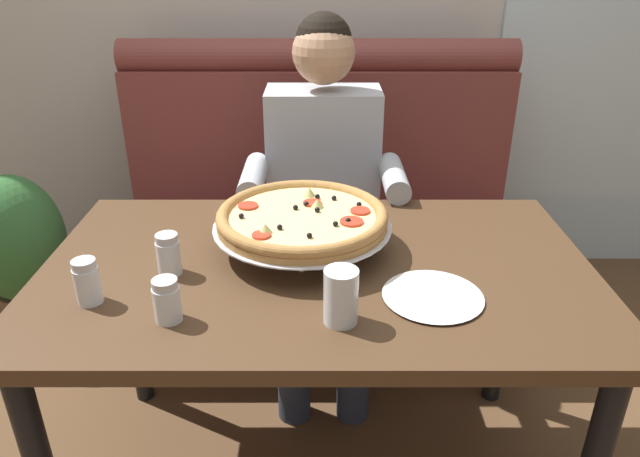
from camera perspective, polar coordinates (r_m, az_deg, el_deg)
booth_bench at (r=2.41m, az=-0.14°, el=-0.24°), size 1.61×0.78×1.13m
dining_table at (r=1.52m, az=-0.24°, el=-6.32°), size 1.38×0.82×0.74m
diner_main at (r=2.04m, az=0.37°, el=4.32°), size 0.54×0.64×1.27m
pizza at (r=1.51m, az=-1.71°, el=1.00°), size 0.47×0.47×0.12m
shaker_oregano at (r=1.28m, az=-14.70°, el=-7.07°), size 0.06×0.06×0.10m
shaker_parmesan at (r=1.40m, az=-21.77°, el=-5.11°), size 0.06×0.06×0.11m
shaker_pepper_flakes at (r=1.46m, az=-14.55°, el=-2.72°), size 0.06×0.06×0.11m
plate_near_left at (r=1.36m, az=11.03°, el=-6.30°), size 0.23×0.23×0.02m
drinking_glass at (r=1.23m, az=2.09°, el=-6.94°), size 0.07×0.07×0.12m
patio_chair at (r=3.79m, az=22.16°, el=9.70°), size 0.43×0.43×0.86m
potted_plant at (r=2.56m, az=-27.31°, el=-1.98°), size 0.36×0.36×0.70m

